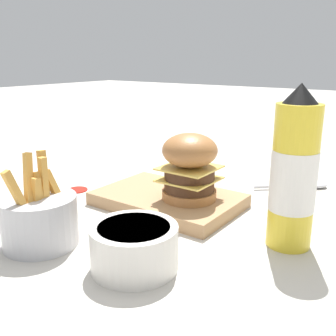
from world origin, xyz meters
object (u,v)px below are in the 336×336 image
(ketchup_bottle, at_px, (294,174))
(side_bowl, at_px, (134,246))
(fries_basket, at_px, (40,219))
(spoon, at_px, (308,185))
(serving_board, at_px, (168,200))
(burger, at_px, (190,166))

(ketchup_bottle, relative_size, side_bowl, 2.04)
(ketchup_bottle, bearing_deg, side_bowl, -127.42)
(fries_basket, distance_m, side_bowl, 0.16)
(ketchup_bottle, height_order, side_bowl, ketchup_bottle)
(fries_basket, xyz_separation_m, spoon, (0.24, 0.50, -0.03))
(ketchup_bottle, bearing_deg, spoon, 101.04)
(serving_board, height_order, burger, burger)
(burger, bearing_deg, serving_board, -178.76)
(burger, height_order, side_bowl, burger)
(burger, relative_size, side_bowl, 1.03)
(burger, bearing_deg, spoon, 62.23)
(side_bowl, bearing_deg, spoon, 79.62)
(burger, distance_m, ketchup_bottle, 0.20)
(side_bowl, bearing_deg, fries_basket, -169.47)
(fries_basket, bearing_deg, side_bowl, 10.53)
(burger, xyz_separation_m, spoon, (0.14, 0.26, -0.08))
(burger, xyz_separation_m, ketchup_bottle, (0.19, -0.03, 0.02))
(serving_board, relative_size, side_bowl, 2.22)
(side_bowl, bearing_deg, burger, 103.47)
(side_bowl, distance_m, spoon, 0.48)
(burger, bearing_deg, side_bowl, -76.53)
(fries_basket, bearing_deg, spoon, 63.97)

